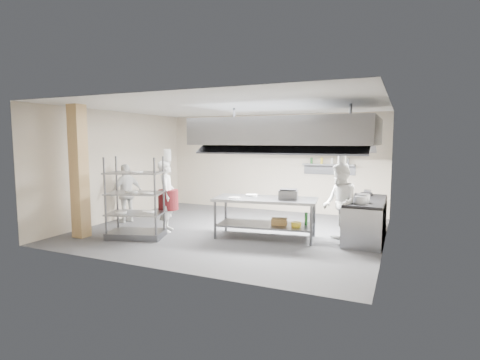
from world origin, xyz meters
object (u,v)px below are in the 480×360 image
at_px(pass_rack, 135,198).
at_px(chef_head, 167,196).
at_px(stockpot, 363,198).
at_px(island, 265,218).
at_px(griddle, 288,195).
at_px(chef_line, 340,204).
at_px(cooking_range, 365,221).
at_px(chef_plating, 127,193).

xyz_separation_m(pass_rack, chef_head, (0.31, 0.78, -0.06)).
bearing_deg(stockpot, chef_head, -171.03).
height_order(island, griddle, griddle).
bearing_deg(griddle, chef_line, -3.58).
relative_size(island, cooking_range, 1.14).
distance_m(cooking_range, chef_head, 4.64).
distance_m(chef_line, griddle, 1.12).
xyz_separation_m(chef_head, griddle, (2.89, 0.47, 0.15)).
distance_m(pass_rack, griddle, 3.44).
bearing_deg(chef_plating, griddle, 108.57).
xyz_separation_m(chef_line, griddle, (-1.10, -0.12, 0.14)).
xyz_separation_m(chef_line, stockpot, (0.46, 0.11, 0.13)).
bearing_deg(cooking_range, chef_line, -129.12).
bearing_deg(stockpot, island, -171.62).
bearing_deg(pass_rack, stockpot, -0.69).
distance_m(chef_head, chef_line, 4.03).
relative_size(pass_rack, chef_plating, 1.17).
bearing_deg(pass_rack, chef_line, -0.31).
height_order(island, stockpot, stockpot).
xyz_separation_m(island, cooking_range, (2.09, 0.78, -0.04)).
xyz_separation_m(cooking_range, chef_head, (-4.47, -1.18, 0.44)).
height_order(cooking_range, chef_plating, chef_plating).
bearing_deg(chef_line, cooking_range, 117.07).
xyz_separation_m(griddle, stockpot, (1.56, 0.24, -0.02)).
height_order(pass_rack, chef_head, pass_rack).
distance_m(chef_head, stockpot, 4.51).
relative_size(pass_rack, chef_head, 1.07).
xyz_separation_m(chef_head, stockpot, (4.45, 0.70, 0.13)).
relative_size(chef_head, griddle, 4.25).
bearing_deg(stockpot, cooking_range, 87.75).
height_order(pass_rack, chef_line, pass_rack).
relative_size(chef_line, griddle, 4.27).
height_order(cooking_range, stockpot, stockpot).
height_order(island, chef_plating, chef_plating).
height_order(pass_rack, chef_plating, pass_rack).
bearing_deg(island, griddle, -0.72).
xyz_separation_m(chef_plating, stockpot, (6.06, 0.25, 0.20)).
distance_m(island, chef_plating, 4.00).
bearing_deg(island, cooking_range, 12.21).
xyz_separation_m(pass_rack, chef_plating, (-1.30, 1.23, -0.13)).
xyz_separation_m(island, chef_head, (-2.38, -0.40, 0.41)).
xyz_separation_m(pass_rack, chef_line, (4.30, 1.37, -0.05)).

